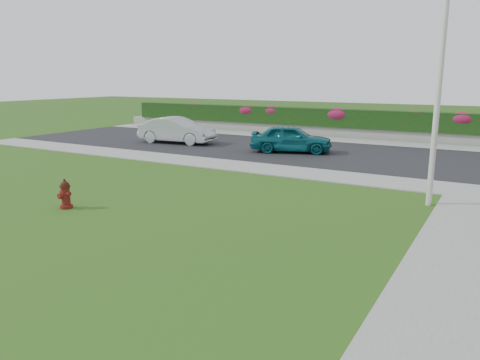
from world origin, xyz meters
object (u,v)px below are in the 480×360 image
Objects in this scene: utility_pole at (438,99)px; sedan_silver at (177,130)px; fire_hydrant at (65,194)px; sedan_teal at (291,138)px.

sedan_silver is at bearing 154.94° from utility_pole.
fire_hydrant is 0.14× the size of utility_pole.
fire_hydrant is at bearing -148.27° from utility_pole.
fire_hydrant is 0.21× the size of sedan_teal.
fire_hydrant is 13.12m from sedan_silver.
sedan_silver is (-6.77, -0.18, 0.04)m from sedan_teal.
sedan_teal is at bearing 90.66° from fire_hydrant.
sedan_silver reaches higher than fire_hydrant.
utility_pole is at bearing 39.23° from fire_hydrant.
utility_pole is (14.07, -6.58, 2.26)m from sedan_silver.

